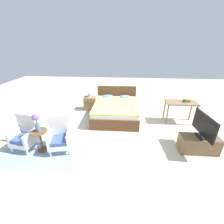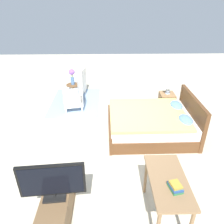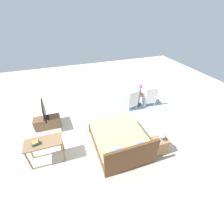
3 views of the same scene
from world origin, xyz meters
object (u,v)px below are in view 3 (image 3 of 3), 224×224
Objects in this scene: armchair_by_window_left at (149,97)px; nightstand at (159,145)px; armchair_by_window_right at (131,101)px; side_table at (139,98)px; table_lamp at (162,134)px; tv_stand at (48,122)px; bed at (119,140)px; tv_flatscreen at (44,111)px; book_stack at (36,143)px; flower_vase at (140,88)px; vanity_desk at (44,145)px.

armchair_by_window_left is 1.63× the size of nightstand.
armchair_by_window_right is 1.55× the size of side_table.
side_table is 1.80× the size of table_lamp.
tv_stand is at bearing 2.90° from armchair_by_window_right.
bed is 2.21× the size of tv_flatscreen.
armchair_by_window_left reaches higher than book_stack.
book_stack is (4.26, 1.92, -0.07)m from flower_vase.
vanity_desk is (3.60, 1.79, 0.27)m from armchair_by_window_right.
vanity_desk is (-0.00, 1.60, 0.43)m from tv_stand.
nightstand is 0.50m from table_lamp.
flower_vase is at bearing -155.69° from book_stack.
nightstand is at bearing 75.76° from side_table.
side_table is (-0.48, -0.10, -0.01)m from armchair_by_window_right.
armchair_by_window_left is at bearing -177.72° from tv_stand.
nightstand is at bearing 165.85° from vanity_desk.
armchair_by_window_right is at bearing -94.69° from nightstand.
flower_vase is (-1.82, -2.12, 0.59)m from bed.
tv_flatscreen is 0.88× the size of vanity_desk.
flower_vase is (-0.48, -0.10, 0.50)m from armchair_by_window_right.
tv_flatscreen is 1.65m from book_stack.
flower_vase is at bearing -176.10° from tv_flatscreen.
flower_vase is 4.67m from book_stack.
tv_flatscreen reaches higher than side_table.
flower_vase is 2.82m from table_lamp.
side_table is 1.24× the size of flower_vase.
vanity_desk reaches higher than tv_stand.
armchair_by_window_left is 0.70m from flower_vase.
armchair_by_window_right is at bearing -177.10° from tv_flatscreen.
flower_vase reaches higher than vanity_desk.
armchair_by_window_right is 0.49m from side_table.
side_table is (0.48, -0.10, -0.01)m from armchair_by_window_left.
side_table reaches higher than nightstand.
armchair_by_window_left is 5.10m from book_stack.
tv_flatscreen is (4.08, 0.28, -0.11)m from flower_vase.
armchair_by_window_right is at bearing -0.06° from armchair_by_window_left.
book_stack is (0.18, 0.04, 0.16)m from vanity_desk.
bed is 2.19× the size of armchair_by_window_right.
flower_vase is 1.45× the size of table_lamp.
side_table is 0.57× the size of vanity_desk.
vanity_desk is 4.60× the size of book_stack.
armchair_by_window_left is 2.79× the size of table_lamp.
nightstand is 0.54× the size of vanity_desk.
tv_stand is 1.66m from vanity_desk.
book_stack reaches higher than nightstand.
armchair_by_window_right is at bearing -153.63° from vanity_desk.
side_table is 4.69m from book_stack.
side_table is at bearing -130.71° from bed.
flower_vase is at bearing -104.24° from nightstand.
armchair_by_window_right reaches higher than table_lamp.
tv_flatscreen reaches higher than book_stack.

